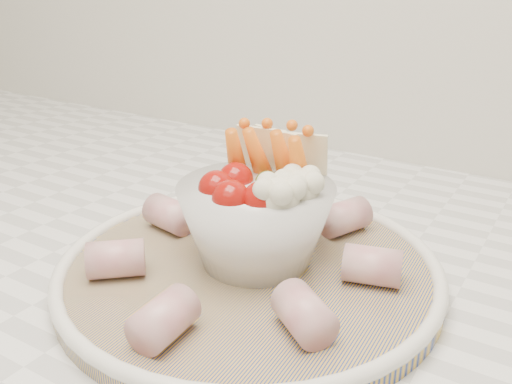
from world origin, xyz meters
The scene contains 3 objects.
serving_platter centered at (-0.16, 1.38, 0.93)m, with size 0.34×0.34×0.02m.
veggie_bowl centered at (-0.16, 1.39, 0.98)m, with size 0.13×0.13×0.11m.
cured_meat_rolls centered at (-0.16, 1.38, 0.95)m, with size 0.25×0.27×0.03m.
Camera 1 is at (0.07, 1.03, 1.18)m, focal length 40.00 mm.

